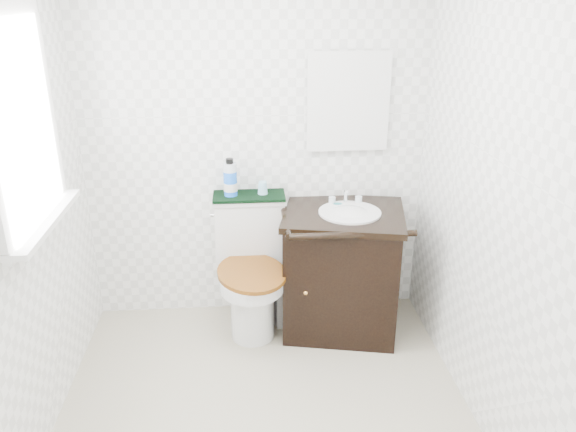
{
  "coord_description": "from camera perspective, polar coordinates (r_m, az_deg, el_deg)",
  "views": [
    {
      "loc": [
        -0.07,
        -2.3,
        2.1
      ],
      "look_at": [
        0.17,
        0.75,
        0.86
      ],
      "focal_mm": 35.0,
      "sensor_mm": 36.0,
      "label": 1
    }
  ],
  "objects": [
    {
      "name": "mouthwash_bottle",
      "position": [
        3.57,
        -5.89,
        3.79
      ],
      "size": [
        0.08,
        0.08,
        0.24
      ],
      "color": "blue",
      "rests_on": "towel"
    },
    {
      "name": "towel",
      "position": [
        3.61,
        -3.98,
        2.04
      ],
      "size": [
        0.46,
        0.22,
        0.02
      ],
      "primitive_type": "cube",
      "color": "black",
      "rests_on": "toilet"
    },
    {
      "name": "window",
      "position": [
        2.79,
        -25.73,
        8.46
      ],
      "size": [
        0.02,
        0.7,
        0.9
      ],
      "primitive_type": "cube",
      "color": "white",
      "rests_on": "wall_left"
    },
    {
      "name": "trash_bin",
      "position": [
        3.81,
        -0.22,
        -8.99
      ],
      "size": [
        0.21,
        0.19,
        0.27
      ],
      "color": "silver",
      "rests_on": "floor"
    },
    {
      "name": "vanity",
      "position": [
        3.66,
        5.52,
        -5.19
      ],
      "size": [
        0.85,
        0.77,
        0.92
      ],
      "color": "black",
      "rests_on": "floor"
    },
    {
      "name": "wall_front",
      "position": [
        1.42,
        -0.7,
        -17.28
      ],
      "size": [
        2.4,
        0.0,
        2.4
      ],
      "primitive_type": "plane",
      "rotation": [
        -1.57,
        0.0,
        0.0
      ],
      "color": "white",
      "rests_on": "ground"
    },
    {
      "name": "wall_left",
      "position": [
        2.68,
        -26.87,
        -0.16
      ],
      "size": [
        0.0,
        2.4,
        2.4
      ],
      "primitive_type": "plane",
      "rotation": [
        1.57,
        0.0,
        1.57
      ],
      "color": "white",
      "rests_on": "ground"
    },
    {
      "name": "mirror",
      "position": [
        3.6,
        6.15,
        11.45
      ],
      "size": [
        0.5,
        0.02,
        0.6
      ],
      "primitive_type": "cube",
      "color": "silver",
      "rests_on": "wall_back"
    },
    {
      "name": "cup",
      "position": [
        3.6,
        -2.59,
        2.89
      ],
      "size": [
        0.07,
        0.07,
        0.08
      ],
      "primitive_type": "cone",
      "color": "#87C3DE",
      "rests_on": "towel"
    },
    {
      "name": "toilet",
      "position": [
        3.69,
        -3.75,
        -5.89
      ],
      "size": [
        0.51,
        0.68,
        0.86
      ],
      "color": "silver",
      "rests_on": "floor"
    },
    {
      "name": "soap_bar",
      "position": [
        3.6,
        5.05,
        1.23
      ],
      "size": [
        0.07,
        0.05,
        0.02
      ],
      "primitive_type": "ellipsoid",
      "color": "#176970",
      "rests_on": "vanity"
    },
    {
      "name": "wall_back",
      "position": [
        3.61,
        -3.35,
        7.53
      ],
      "size": [
        2.4,
        0.0,
        2.4
      ],
      "primitive_type": "plane",
      "rotation": [
        1.57,
        0.0,
        0.0
      ],
      "color": "white",
      "rests_on": "ground"
    },
    {
      "name": "wall_right",
      "position": [
        2.73,
        21.09,
        1.23
      ],
      "size": [
        0.0,
        2.4,
        2.4
      ],
      "primitive_type": "plane",
      "rotation": [
        1.57,
        0.0,
        -1.57
      ],
      "color": "white",
      "rests_on": "ground"
    },
    {
      "name": "floor",
      "position": [
        3.12,
        -2.22,
        -20.42
      ],
      "size": [
        2.4,
        2.4,
        0.0
      ],
      "primitive_type": "plane",
      "color": "#ABA189",
      "rests_on": "ground"
    }
  ]
}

